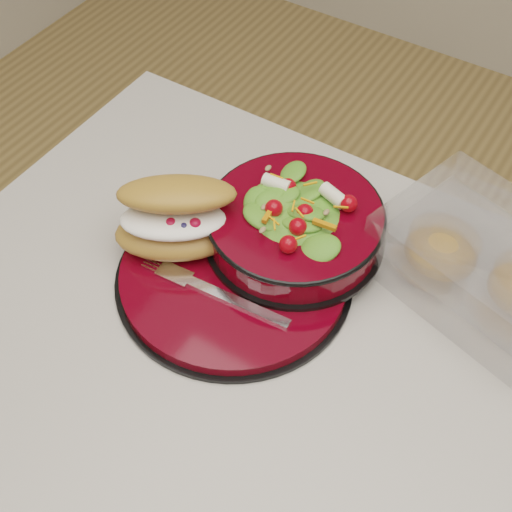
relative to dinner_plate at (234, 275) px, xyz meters
The scene contains 6 objects.
room 0.47m from the dinner_plate, 17.67° to the right, with size 4.02×4.02×2.62m.
dinner_plate is the anchor object (origin of this frame).
salad_bowl 0.10m from the dinner_plate, 67.21° to the left, with size 0.23×0.23×0.10m.
croissant 0.10m from the dinner_plate, behind, with size 0.17×0.17×0.09m.
fork 0.04m from the dinner_plate, 85.93° to the right, with size 0.18×0.03×0.00m.
pastry_box 0.31m from the dinner_plate, 30.60° to the left, with size 0.28×0.24×0.09m.
Camera 1 is at (0.07, -0.37, 1.62)m, focal length 50.00 mm.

